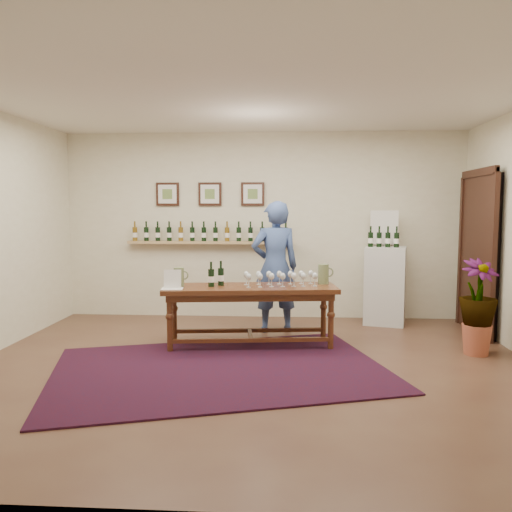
# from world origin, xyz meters

# --- Properties ---
(ground) EXTENTS (6.00, 6.00, 0.00)m
(ground) POSITION_xyz_m (0.00, 0.00, 0.00)
(ground) COLOR #4D2E22
(ground) RESTS_ON ground
(room_shell) EXTENTS (6.00, 6.00, 6.00)m
(room_shell) POSITION_xyz_m (2.11, 1.86, 1.12)
(room_shell) COLOR #EAE4C6
(room_shell) RESTS_ON ground
(rug) EXTENTS (3.83, 3.08, 0.02)m
(rug) POSITION_xyz_m (-0.32, -0.09, 0.01)
(rug) COLOR #420B14
(rug) RESTS_ON ground
(tasting_table) EXTENTS (2.12, 0.88, 0.73)m
(tasting_table) POSITION_xyz_m (-0.07, 0.84, 0.62)
(tasting_table) COLOR #471F11
(tasting_table) RESTS_ON ground
(table_glasses) EXTENTS (1.27, 0.50, 0.17)m
(table_glasses) POSITION_xyz_m (0.29, 0.92, 0.82)
(table_glasses) COLOR silver
(table_glasses) RESTS_ON tasting_table
(table_bottles) EXTENTS (0.31, 0.22, 0.30)m
(table_bottles) POSITION_xyz_m (-0.48, 0.82, 0.88)
(table_bottles) COLOR black
(table_bottles) RESTS_ON tasting_table
(pitcher_left) EXTENTS (0.15, 0.15, 0.23)m
(pitcher_left) POSITION_xyz_m (-0.92, 0.78, 0.84)
(pitcher_left) COLOR #657247
(pitcher_left) RESTS_ON tasting_table
(pitcher_right) EXTENTS (0.16, 0.16, 0.24)m
(pitcher_right) POSITION_xyz_m (0.82, 1.09, 0.85)
(pitcher_right) COLOR #657247
(pitcher_right) RESTS_ON tasting_table
(menu_card) EXTENTS (0.26, 0.20, 0.22)m
(menu_card) POSITION_xyz_m (-0.96, 0.60, 0.84)
(menu_card) COLOR white
(menu_card) RESTS_ON tasting_table
(display_pedestal) EXTENTS (0.68, 0.68, 1.11)m
(display_pedestal) POSITION_xyz_m (1.79, 2.17, 0.56)
(display_pedestal) COLOR silver
(display_pedestal) RESTS_ON ground
(pedestal_bottles) EXTENTS (0.33, 0.17, 0.32)m
(pedestal_bottles) POSITION_xyz_m (1.74, 2.12, 1.27)
(pedestal_bottles) COLOR black
(pedestal_bottles) RESTS_ON display_pedestal
(info_sign) EXTENTS (0.39, 0.12, 0.55)m
(info_sign) POSITION_xyz_m (1.78, 2.31, 1.39)
(info_sign) COLOR white
(info_sign) RESTS_ON display_pedestal
(potted_plant) EXTENTS (0.63, 0.63, 0.94)m
(potted_plant) POSITION_xyz_m (2.53, 0.64, 0.55)
(potted_plant) COLOR #A85138
(potted_plant) RESTS_ON ground
(person) EXTENTS (0.72, 0.55, 1.76)m
(person) POSITION_xyz_m (0.21, 1.59, 0.88)
(person) COLOR #394F87
(person) RESTS_ON ground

